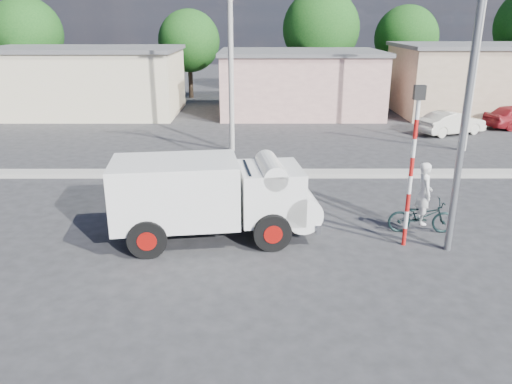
{
  "coord_description": "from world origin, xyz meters",
  "views": [
    {
      "loc": [
        -0.91,
        -11.05,
        5.9
      ],
      "look_at": [
        -0.88,
        2.22,
        1.3
      ],
      "focal_mm": 35.0,
      "sensor_mm": 36.0,
      "label": 1
    }
  ],
  "objects_px": {
    "car_cream": "(452,123)",
    "traffic_pole": "(413,154)",
    "bicycle": "(422,216)",
    "cyclist": "(423,203)",
    "truck": "(215,195)",
    "streetlight": "(466,61)"
  },
  "relations": [
    {
      "from": "truck",
      "to": "car_cream",
      "type": "relative_size",
      "value": 1.56
    },
    {
      "from": "bicycle",
      "to": "car_cream",
      "type": "distance_m",
      "value": 14.4
    },
    {
      "from": "car_cream",
      "to": "traffic_pole",
      "type": "xyz_separation_m",
      "value": [
        -6.5,
        -14.06,
        1.98
      ]
    },
    {
      "from": "truck",
      "to": "bicycle",
      "type": "bearing_deg",
      "value": -3.55
    },
    {
      "from": "bicycle",
      "to": "cyclist",
      "type": "distance_m",
      "value": 0.4
    },
    {
      "from": "cyclist",
      "to": "car_cream",
      "type": "distance_m",
      "value": 14.4
    },
    {
      "from": "bicycle",
      "to": "car_cream",
      "type": "relative_size",
      "value": 0.51
    },
    {
      "from": "bicycle",
      "to": "cyclist",
      "type": "xyz_separation_m",
      "value": [
        0.0,
        0.0,
        0.4
      ]
    },
    {
      "from": "truck",
      "to": "traffic_pole",
      "type": "bearing_deg",
      "value": -12.59
    },
    {
      "from": "truck",
      "to": "streetlight",
      "type": "xyz_separation_m",
      "value": [
        6.16,
        -0.77,
        3.67
      ]
    },
    {
      "from": "cyclist",
      "to": "traffic_pole",
      "type": "bearing_deg",
      "value": 142.74
    },
    {
      "from": "streetlight",
      "to": "traffic_pole",
      "type": "bearing_deg",
      "value": 162.27
    },
    {
      "from": "truck",
      "to": "car_cream",
      "type": "xyz_separation_m",
      "value": [
        11.72,
        13.59,
        -0.67
      ]
    },
    {
      "from": "truck",
      "to": "bicycle",
      "type": "xyz_separation_m",
      "value": [
        5.94,
        0.4,
        -0.78
      ]
    },
    {
      "from": "bicycle",
      "to": "traffic_pole",
      "type": "height_order",
      "value": "traffic_pole"
    },
    {
      "from": "bicycle",
      "to": "traffic_pole",
      "type": "relative_size",
      "value": 0.44
    },
    {
      "from": "car_cream",
      "to": "traffic_pole",
      "type": "bearing_deg",
      "value": 132.7
    },
    {
      "from": "car_cream",
      "to": "traffic_pole",
      "type": "relative_size",
      "value": 0.86
    },
    {
      "from": "truck",
      "to": "cyclist",
      "type": "distance_m",
      "value": 5.97
    },
    {
      "from": "bicycle",
      "to": "traffic_pole",
      "type": "distance_m",
      "value": 2.38
    },
    {
      "from": "car_cream",
      "to": "streetlight",
      "type": "xyz_separation_m",
      "value": [
        -5.56,
        -14.36,
        4.34
      ]
    },
    {
      "from": "truck",
      "to": "cyclist",
      "type": "bearing_deg",
      "value": -3.55
    }
  ]
}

